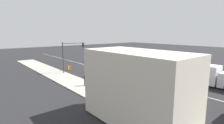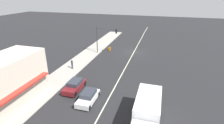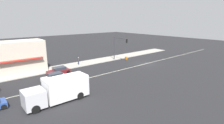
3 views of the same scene
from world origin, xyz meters
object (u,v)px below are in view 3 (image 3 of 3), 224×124
(pedestrian, at_px, (78,61))
(delivery_truck, at_px, (59,90))
(van_white, at_px, (55,77))
(warning_aframe_sign, at_px, (126,58))
(sedan_maroon, at_px, (59,71))
(traffic_signal_main, at_px, (118,45))

(pedestrian, distance_m, delivery_truck, 17.08)
(delivery_truck, height_order, van_white, delivery_truck)
(warning_aframe_sign, xyz_separation_m, sedan_maroon, (-0.40, 17.30, 0.24))
(traffic_signal_main, xyz_separation_m, pedestrian, (2.51, 9.24, -2.90))
(traffic_signal_main, bearing_deg, warning_aframe_sign, -110.00)
(sedan_maroon, bearing_deg, pedestrian, -59.07)
(delivery_truck, distance_m, van_white, 7.60)
(delivery_truck, relative_size, sedan_maroon, 1.96)
(sedan_maroon, distance_m, van_white, 3.39)
(sedan_maroon, height_order, van_white, sedan_maroon)
(warning_aframe_sign, relative_size, delivery_truck, 0.11)
(pedestrian, xyz_separation_m, van_white, (-6.44, 7.99, -0.38))
(delivery_truck, bearing_deg, traffic_signal_main, -60.32)
(pedestrian, height_order, van_white, pedestrian)
(warning_aframe_sign, height_order, delivery_truck, delivery_truck)
(traffic_signal_main, bearing_deg, delivery_truck, 119.68)
(van_white, bearing_deg, traffic_signal_main, -77.17)
(sedan_maroon, bearing_deg, van_white, 145.60)
(pedestrian, xyz_separation_m, sedan_maroon, (-3.64, 6.07, -0.33))
(warning_aframe_sign, relative_size, sedan_maroon, 0.22)
(traffic_signal_main, xyz_separation_m, delivery_truck, (-11.12, 19.52, -2.43))
(traffic_signal_main, bearing_deg, sedan_maroon, 94.20)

